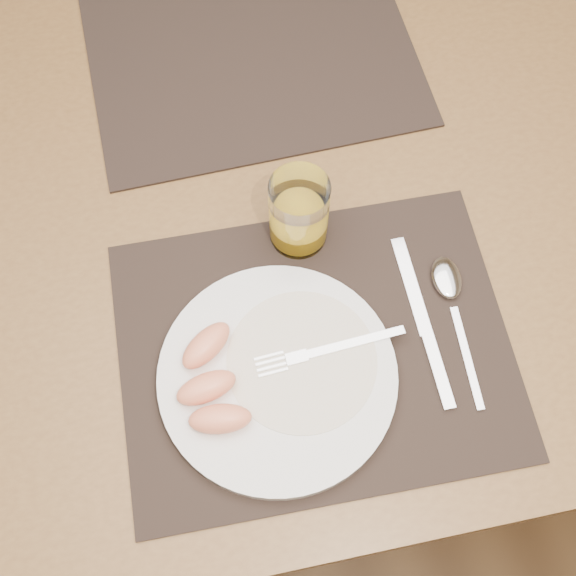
# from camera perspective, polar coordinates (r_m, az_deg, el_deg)

# --- Properties ---
(ground) EXTENTS (5.00, 5.00, 0.00)m
(ground) POSITION_cam_1_polar(r_m,az_deg,el_deg) (1.62, -1.10, -6.46)
(ground) COLOR brown
(ground) RESTS_ON ground
(table) EXTENTS (1.40, 0.90, 0.75)m
(table) POSITION_cam_1_polar(r_m,az_deg,el_deg) (1.00, -1.76, 5.06)
(table) COLOR brown
(table) RESTS_ON ground
(placemat_near) EXTENTS (0.46, 0.36, 0.00)m
(placemat_near) POSITION_cam_1_polar(r_m,az_deg,el_deg) (0.84, 2.13, -4.81)
(placemat_near) COLOR black
(placemat_near) RESTS_ON table
(placemat_far) EXTENTS (0.46, 0.37, 0.00)m
(placemat_far) POSITION_cam_1_polar(r_m,az_deg,el_deg) (1.06, -2.83, 17.78)
(placemat_far) COLOR black
(placemat_far) RESTS_ON table
(plate) EXTENTS (0.27, 0.27, 0.02)m
(plate) POSITION_cam_1_polar(r_m,az_deg,el_deg) (0.82, -0.84, -6.99)
(plate) COLOR white
(plate) RESTS_ON placemat_near
(plate_dressing) EXTENTS (0.17, 0.17, 0.00)m
(plate_dressing) POSITION_cam_1_polar(r_m,az_deg,el_deg) (0.81, 1.10, -5.75)
(plate_dressing) COLOR white
(plate_dressing) RESTS_ON plate
(fork) EXTENTS (0.18, 0.03, 0.00)m
(fork) POSITION_cam_1_polar(r_m,az_deg,el_deg) (0.82, 2.34, -5.09)
(fork) COLOR silver
(fork) RESTS_ON plate
(knife) EXTENTS (0.02, 0.22, 0.01)m
(knife) POSITION_cam_1_polar(r_m,az_deg,el_deg) (0.86, 10.91, -3.65)
(knife) COLOR silver
(knife) RESTS_ON placemat_near
(spoon) EXTENTS (0.04, 0.19, 0.01)m
(spoon) POSITION_cam_1_polar(r_m,az_deg,el_deg) (0.88, 12.63, -0.09)
(spoon) COLOR silver
(spoon) RESTS_ON placemat_near
(juice_glass) EXTENTS (0.07, 0.07, 0.11)m
(juice_glass) POSITION_cam_1_polar(r_m,az_deg,el_deg) (0.86, 0.86, 5.81)
(juice_glass) COLOR white
(juice_glass) RESTS_ON placemat_near
(grapefruit_wedges) EXTENTS (0.08, 0.14, 0.03)m
(grapefruit_wedges) POSITION_cam_1_polar(r_m,az_deg,el_deg) (0.80, -6.13, -7.50)
(grapefruit_wedges) COLOR #FF9468
(grapefruit_wedges) RESTS_ON plate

